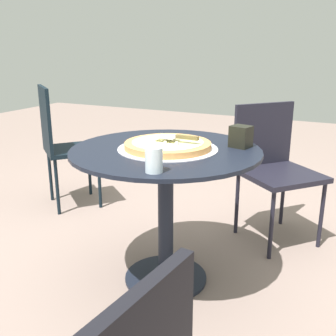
{
  "coord_description": "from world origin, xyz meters",
  "views": [
    {
      "loc": [
        -1.64,
        -0.81,
        1.16
      ],
      "look_at": [
        0.0,
        -0.01,
        0.6
      ],
      "focal_mm": 42.89,
      "sensor_mm": 36.0,
      "label": 1
    }
  ],
  "objects_px": {
    "pizza_server": "(177,137)",
    "pizza_on_tray": "(168,145)",
    "napkin_dispenser": "(241,137)",
    "drinking_cup": "(154,160)",
    "patio_chair_near": "(61,140)",
    "patio_chair_far": "(273,162)",
    "patio_table": "(166,183)"
  },
  "relations": [
    {
      "from": "patio_table",
      "to": "pizza_server",
      "type": "height_order",
      "value": "pizza_server"
    },
    {
      "from": "napkin_dispenser",
      "to": "patio_table",
      "type": "bearing_deg",
      "value": -134.7
    },
    {
      "from": "patio_table",
      "to": "patio_chair_near",
      "type": "distance_m",
      "value": 1.26
    },
    {
      "from": "drinking_cup",
      "to": "patio_chair_near",
      "type": "bearing_deg",
      "value": 53.73
    },
    {
      "from": "pizza_server",
      "to": "patio_chair_far",
      "type": "height_order",
      "value": "patio_chair_far"
    },
    {
      "from": "patio_table",
      "to": "pizza_server",
      "type": "distance_m",
      "value": 0.23
    },
    {
      "from": "drinking_cup",
      "to": "patio_chair_near",
      "type": "xyz_separation_m",
      "value": [
        0.91,
        1.24,
        -0.24
      ]
    },
    {
      "from": "napkin_dispenser",
      "to": "patio_chair_far",
      "type": "distance_m",
      "value": 0.62
    },
    {
      "from": "pizza_on_tray",
      "to": "napkin_dispenser",
      "type": "distance_m",
      "value": 0.35
    },
    {
      "from": "pizza_on_tray",
      "to": "patio_chair_near",
      "type": "relative_size",
      "value": 0.53
    },
    {
      "from": "pizza_server",
      "to": "patio_chair_near",
      "type": "distance_m",
      "value": 1.33
    },
    {
      "from": "patio_table",
      "to": "drinking_cup",
      "type": "relative_size",
      "value": 9.26
    },
    {
      "from": "pizza_on_tray",
      "to": "patio_chair_far",
      "type": "height_order",
      "value": "patio_chair_far"
    },
    {
      "from": "drinking_cup",
      "to": "pizza_on_tray",
      "type": "bearing_deg",
      "value": 17.46
    },
    {
      "from": "pizza_server",
      "to": "pizza_on_tray",
      "type": "bearing_deg",
      "value": 101.74
    },
    {
      "from": "pizza_server",
      "to": "napkin_dispenser",
      "type": "distance_m",
      "value": 0.31
    },
    {
      "from": "patio_table",
      "to": "pizza_on_tray",
      "type": "distance_m",
      "value": 0.19
    },
    {
      "from": "pizza_server",
      "to": "patio_table",
      "type": "bearing_deg",
      "value": 102.3
    },
    {
      "from": "patio_table",
      "to": "drinking_cup",
      "type": "bearing_deg",
      "value": -160.7
    },
    {
      "from": "pizza_on_tray",
      "to": "pizza_server",
      "type": "distance_m",
      "value": 0.06
    },
    {
      "from": "pizza_on_tray",
      "to": "napkin_dispenser",
      "type": "relative_size",
      "value": 4.57
    },
    {
      "from": "pizza_server",
      "to": "patio_chair_far",
      "type": "bearing_deg",
      "value": -22.9
    },
    {
      "from": "napkin_dispenser",
      "to": "patio_chair_far",
      "type": "relative_size",
      "value": 0.12
    },
    {
      "from": "drinking_cup",
      "to": "patio_table",
      "type": "bearing_deg",
      "value": 19.3
    },
    {
      "from": "napkin_dispenser",
      "to": "pizza_server",
      "type": "bearing_deg",
      "value": -131.41
    },
    {
      "from": "pizza_on_tray",
      "to": "napkin_dispenser",
      "type": "xyz_separation_m",
      "value": [
        0.18,
        -0.3,
        0.03
      ]
    },
    {
      "from": "pizza_on_tray",
      "to": "napkin_dispenser",
      "type": "bearing_deg",
      "value": -58.66
    },
    {
      "from": "drinking_cup",
      "to": "napkin_dispenser",
      "type": "height_order",
      "value": "napkin_dispenser"
    },
    {
      "from": "pizza_on_tray",
      "to": "drinking_cup",
      "type": "distance_m",
      "value": 0.37
    },
    {
      "from": "patio_table",
      "to": "pizza_server",
      "type": "bearing_deg",
      "value": -77.7
    },
    {
      "from": "drinking_cup",
      "to": "patio_chair_far",
      "type": "relative_size",
      "value": 0.12
    },
    {
      "from": "patio_table",
      "to": "pizza_on_tray",
      "type": "relative_size",
      "value": 1.92
    }
  ]
}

